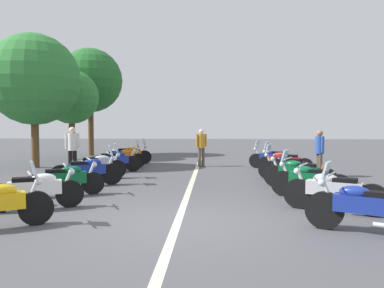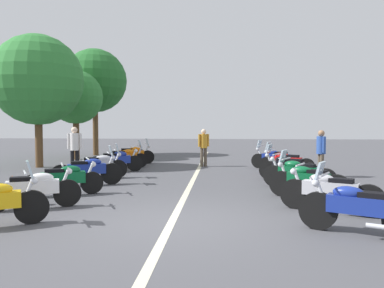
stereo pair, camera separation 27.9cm
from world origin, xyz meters
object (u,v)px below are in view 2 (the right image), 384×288
at_px(roadside_tree_0, 76,97).
at_px(roadside_tree_1, 38,80).
at_px(motorcycle_left_row_2, 64,179).
at_px(traffic_cone_0, 12,188).
at_px(motorcycle_left_row_1, 34,189).
at_px(motorcycle_right_row_5, 285,162).
at_px(motorcycle_right_row_3, 298,173).
at_px(motorcycle_right_row_4, 287,167).
at_px(motorcycle_right_row_1, 329,191).
at_px(bystander_1, 75,146).
at_px(motorcycle_left_row_6, 125,157).
at_px(bystander_0, 321,150).
at_px(motorcycle_left_row_7, 132,154).
at_px(motorcycle_left_row_4, 99,165).
at_px(roadside_tree_2, 95,81).
at_px(motorcycle_left_row_3, 88,170).
at_px(motorcycle_right_row_2, 307,180).
at_px(motorcycle_left_row_5, 116,160).
at_px(traffic_cone_1, 323,173).
at_px(motorcycle_right_row_6, 275,158).
at_px(bystander_2, 204,145).

xyz_separation_m(roadside_tree_0, roadside_tree_1, (-3.72, 0.22, 0.49)).
xyz_separation_m(motorcycle_left_row_2, traffic_cone_0, (-0.58, 1.10, -0.15)).
relative_size(motorcycle_left_row_1, motorcycle_right_row_5, 0.98).
height_order(motorcycle_right_row_3, motorcycle_right_row_4, motorcycle_right_row_4).
bearing_deg(motorcycle_left_row_2, motorcycle_right_row_1, -39.02).
height_order(motorcycle_left_row_1, bystander_1, bystander_1).
distance_m(motorcycle_left_row_6, bystander_0, 7.99).
xyz_separation_m(motorcycle_left_row_2, motorcycle_left_row_7, (7.93, 0.05, 0.02)).
height_order(motorcycle_left_row_4, roadside_tree_2, roadside_tree_2).
bearing_deg(motorcycle_right_row_3, roadside_tree_0, -9.64).
bearing_deg(motorcycle_left_row_6, motorcycle_left_row_2, -110.06).
bearing_deg(motorcycle_left_row_2, traffic_cone_0, -178.32).
bearing_deg(roadside_tree_2, motorcycle_left_row_2, -165.05).
bearing_deg(motorcycle_left_row_2, motorcycle_left_row_3, 62.12).
bearing_deg(motorcycle_left_row_4, traffic_cone_0, -125.15).
distance_m(motorcycle_left_row_2, motorcycle_right_row_2, 6.32).
xyz_separation_m(motorcycle_left_row_5, roadside_tree_0, (5.06, 3.55, 2.82)).
bearing_deg(motorcycle_left_row_3, motorcycle_right_row_3, -23.27).
bearing_deg(motorcycle_right_row_4, motorcycle_left_row_4, 26.53).
bearing_deg(motorcycle_left_row_7, motorcycle_left_row_6, -105.90).
relative_size(motorcycle_left_row_3, motorcycle_left_row_7, 0.98).
xyz_separation_m(motorcycle_left_row_4, motorcycle_left_row_7, (4.78, -0.04, -0.00)).
height_order(traffic_cone_1, roadside_tree_2, roadside_tree_2).
height_order(motorcycle_right_row_2, motorcycle_right_row_6, motorcycle_right_row_2).
xyz_separation_m(traffic_cone_1, bystander_2, (4.27, 4.10, 0.68)).
bearing_deg(motorcycle_left_row_7, motorcycle_left_row_4, -108.92).
distance_m(motorcycle_right_row_5, bystander_1, 8.05).
bearing_deg(motorcycle_left_row_7, motorcycle_left_row_5, -107.18).
relative_size(motorcycle_left_row_3, roadside_tree_0, 0.44).
bearing_deg(motorcycle_right_row_6, motorcycle_right_row_4, 114.49).
bearing_deg(roadside_tree_1, motorcycle_right_row_6, -89.06).
bearing_deg(motorcycle_right_row_3, traffic_cone_1, -97.58).
bearing_deg(roadside_tree_0, bystander_0, -117.70).
bearing_deg(motorcycle_right_row_6, motorcycle_left_row_6, 26.42).
distance_m(bystander_0, bystander_2, 5.30).
height_order(motorcycle_left_row_2, motorcycle_right_row_1, motorcycle_right_row_1).
bearing_deg(roadside_tree_2, roadside_tree_1, 176.60).
bearing_deg(motorcycle_left_row_2, motorcycle_left_row_4, 65.27).
relative_size(motorcycle_left_row_1, motorcycle_right_row_2, 1.03).
relative_size(motorcycle_right_row_1, traffic_cone_0, 3.25).
bearing_deg(motorcycle_right_row_6, motorcycle_left_row_2, 70.64).
xyz_separation_m(motorcycle_left_row_7, motorcycle_right_row_2, (-7.88, -6.37, 0.01)).
distance_m(motorcycle_left_row_4, roadside_tree_2, 10.83).
height_order(traffic_cone_1, bystander_1, bystander_1).
distance_m(motorcycle_left_row_1, roadside_tree_1, 9.33).
xyz_separation_m(traffic_cone_0, roadside_tree_1, (6.87, 2.67, 3.48)).
bearing_deg(motorcycle_right_row_5, bystander_2, -10.74).
bearing_deg(roadside_tree_0, motorcycle_left_row_1, -163.14).
height_order(motorcycle_left_row_6, motorcycle_right_row_3, motorcycle_left_row_6).
height_order(motorcycle_right_row_2, bystander_0, bystander_0).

